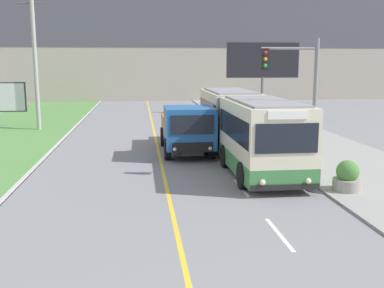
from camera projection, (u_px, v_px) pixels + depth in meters
apartment_block_background at (145, 26)px, 56.66m from camera, size 80.00×8.04×18.35m
city_bus at (244, 127)px, 21.28m from camera, size 2.64×12.72×3.12m
dump_truck at (188, 130)px, 22.42m from camera, size 2.45×6.40×2.48m
utility_pole_far at (35, 59)px, 30.34m from camera, size 1.80×0.28×9.63m
traffic_light_mast at (299, 90)px, 17.34m from camera, size 2.28×0.32×5.51m
billboard_large at (263, 62)px, 40.24m from camera, size 6.62×0.24×6.41m
planter_round_near at (347, 177)px, 15.98m from camera, size 1.01×1.01×1.10m
planter_round_second at (302, 153)px, 20.20m from camera, size 1.03×1.03×1.11m
planter_round_third at (272, 138)px, 24.42m from camera, size 1.01×1.01×1.10m
planter_round_far at (255, 127)px, 28.67m from camera, size 0.93×0.93×1.02m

